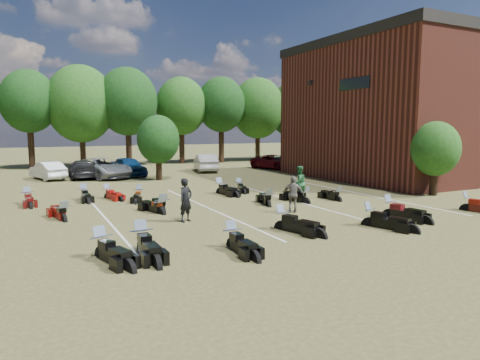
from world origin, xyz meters
TOP-DOWN VIEW (x-y plane):
  - ground at (0.00, 0.00)m, footprint 160.00×160.00m
  - car_1 at (-9.61, 19.66)m, footprint 2.65×4.43m
  - car_2 at (-5.71, 18.77)m, footprint 4.70×6.36m
  - car_3 at (-7.08, 19.45)m, footprint 2.16×5.00m
  - car_4 at (-3.49, 19.40)m, footprint 2.57×4.83m
  - car_5 at (3.64, 20.01)m, footprint 2.77×5.10m
  - car_6 at (10.44, 19.15)m, footprint 3.50×5.34m
  - car_7 at (12.45, 19.29)m, footprint 4.09×5.62m
  - person_black at (-5.02, 0.71)m, footprint 0.81×0.70m
  - person_green at (2.38, 3.13)m, footprint 0.98×0.79m
  - person_grey at (0.16, 0.34)m, footprint 1.09×0.89m
  - motorcycle_0 at (-9.06, -2.95)m, footprint 1.42×2.54m
  - motorcycle_1 at (-7.78, -2.81)m, footprint 0.81×2.52m
  - motorcycle_2 at (-2.10, -2.32)m, footprint 1.49×2.60m
  - motorcycle_3 at (-4.98, -3.76)m, footprint 0.72×2.25m
  - motorcycle_4 at (1.43, -3.38)m, footprint 1.53×2.55m
  - motorcycle_5 at (3.51, -2.42)m, footprint 1.15×2.58m
  - motorcycle_6 at (7.96, -3.02)m, footprint 1.35×2.44m
  - motorcycle_7 at (-9.69, 3.13)m, footprint 1.13×2.34m
  - motorcycle_8 at (-5.53, 2.75)m, footprint 1.29×2.27m
  - motorcycle_9 at (-5.41, 2.84)m, footprint 0.85×2.37m
  - motorcycle_10 at (-5.54, 2.75)m, footprint 1.26×2.30m
  - motorcycle_11 at (-0.07, 2.21)m, footprint 1.33×2.37m
  - motorcycle_12 at (4.09, 1.85)m, footprint 0.69×2.06m
  - motorcycle_13 at (2.14, 2.13)m, footprint 1.22×2.36m
  - motorcycle_14 at (-11.07, 8.62)m, footprint 0.89×2.26m
  - motorcycle_15 at (-6.99, 8.50)m, footprint 1.26×2.14m
  - motorcycle_16 at (-8.23, 8.73)m, footprint 0.74×2.19m
  - motorcycle_17 at (-5.47, 7.34)m, footprint 1.28×2.11m
  - motorcycle_18 at (-0.56, 7.24)m, footprint 1.10×2.48m
  - motorcycle_19 at (1.02, 7.82)m, footprint 1.06×2.08m
  - brick_building at (22.00, 9.00)m, footprint 25.40×15.20m
  - tree_line at (-1.00, 29.00)m, footprint 56.00×6.00m
  - young_tree_near_building at (10.50, 1.00)m, footprint 2.80×2.80m
  - young_tree_midfield at (-2.00, 15.50)m, footprint 3.20×3.20m
  - parking_lines at (-3.00, 3.00)m, footprint 20.10×14.00m

SIDE VIEW (x-z plane):
  - ground at x=0.00m, z-range 0.00..0.00m
  - motorcycle_0 at x=-9.06m, z-range -0.67..0.67m
  - motorcycle_1 at x=-7.78m, z-range -0.70..0.70m
  - motorcycle_2 at x=-2.10m, z-range -0.69..0.69m
  - motorcycle_3 at x=-4.98m, z-range -0.63..0.63m
  - motorcycle_4 at x=1.43m, z-range -0.68..0.68m
  - motorcycle_5 at x=3.51m, z-range -0.70..0.70m
  - motorcycle_6 at x=7.96m, z-range -0.65..0.65m
  - motorcycle_7 at x=-9.69m, z-range -0.63..0.63m
  - motorcycle_8 at x=-5.53m, z-range -0.60..0.60m
  - motorcycle_9 at x=-5.41m, z-range -0.65..0.65m
  - motorcycle_10 at x=-5.54m, z-range -0.61..0.61m
  - motorcycle_11 at x=-0.07m, z-range -0.63..0.63m
  - motorcycle_12 at x=4.09m, z-range -0.57..0.57m
  - motorcycle_13 at x=2.14m, z-range -0.63..0.63m
  - motorcycle_14 at x=-11.07m, z-range -0.61..0.61m
  - motorcycle_15 at x=-6.99m, z-range -0.57..0.57m
  - motorcycle_16 at x=-8.23m, z-range -0.61..0.61m
  - motorcycle_17 at x=-5.47m, z-range -0.56..0.56m
  - motorcycle_18 at x=-0.56m, z-range -0.67..0.67m
  - motorcycle_19 at x=1.02m, z-range -0.55..0.55m
  - parking_lines at x=-3.00m, z-range 0.00..0.01m
  - car_6 at x=10.44m, z-range 0.00..1.37m
  - car_1 at x=-9.61m, z-range 0.00..1.38m
  - car_3 at x=-7.08m, z-range 0.00..1.43m
  - car_7 at x=12.45m, z-range 0.00..1.51m
  - car_4 at x=-3.49m, z-range 0.00..1.56m
  - car_5 at x=3.64m, z-range 0.00..1.59m
  - car_2 at x=-5.71m, z-range 0.00..1.61m
  - person_grey at x=0.16m, z-range 0.00..1.74m
  - person_black at x=-5.02m, z-range 0.00..1.87m
  - person_green at x=2.38m, z-range 0.00..1.91m
  - young_tree_near_building at x=10.50m, z-range 0.67..4.83m
  - young_tree_midfield at x=-2.00m, z-range 0.74..5.44m
  - brick_building at x=22.00m, z-range 0.01..10.71m
  - tree_line at x=-1.00m, z-range 1.42..11.20m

